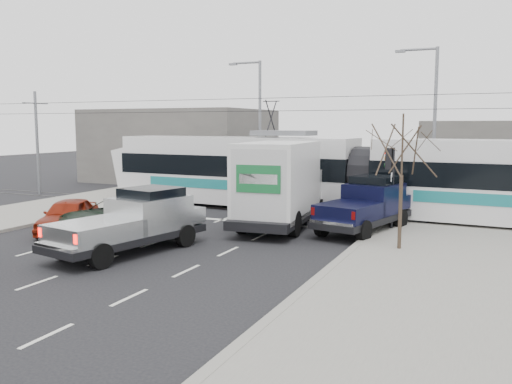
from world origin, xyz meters
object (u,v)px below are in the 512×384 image
at_px(silver_pickup, 136,221).
at_px(green_car, 118,216).
at_px(street_lamp_near, 431,118).
at_px(tram, 364,176).
at_px(box_truck, 282,185).
at_px(navy_pickup, 367,205).
at_px(red_car, 68,215).
at_px(bare_tree, 402,151).
at_px(street_lamp_far, 257,119).
at_px(traffic_signal, 390,170).

xyz_separation_m(silver_pickup, green_car, (-2.62, 2.28, -0.37)).
xyz_separation_m(street_lamp_near, tram, (-2.76, -4.16, -2.97)).
relative_size(box_truck, green_car, 1.43).
relative_size(box_truck, navy_pickup, 1.33).
distance_m(street_lamp_near, red_car, 19.82).
xyz_separation_m(street_lamp_near, red_car, (-13.78, -13.56, -4.36)).
distance_m(bare_tree, silver_pickup, 10.23).
height_order(street_lamp_far, navy_pickup, street_lamp_far).
height_order(street_lamp_far, tram, street_lamp_far).
bearing_deg(traffic_signal, red_car, -154.91).
relative_size(traffic_signal, silver_pickup, 0.54).
relative_size(traffic_signal, street_lamp_far, 0.40).
xyz_separation_m(street_lamp_far, tram, (8.74, -6.16, -2.97)).
bearing_deg(street_lamp_far, tram, -35.18).
bearing_deg(box_truck, red_car, -152.90).
height_order(traffic_signal, green_car, traffic_signal).
xyz_separation_m(bare_tree, red_car, (-14.07, -2.06, -3.04)).
xyz_separation_m(street_lamp_far, silver_pickup, (2.67, -17.33, -3.96)).
bearing_deg(box_truck, bare_tree, -32.25).
bearing_deg(street_lamp_far, street_lamp_near, -9.87).
distance_m(street_lamp_far, green_car, 15.66).
height_order(bare_tree, traffic_signal, bare_tree).
xyz_separation_m(street_lamp_far, red_car, (-2.28, -15.56, -4.36)).
distance_m(traffic_signal, silver_pickup, 11.29).
height_order(box_truck, green_car, box_truck).
height_order(navy_pickup, red_car, navy_pickup).
bearing_deg(bare_tree, traffic_signal, 105.76).
distance_m(tram, red_car, 14.55).
relative_size(street_lamp_far, navy_pickup, 1.47).
bearing_deg(box_truck, navy_pickup, 1.97).
relative_size(box_truck, red_car, 1.85).
bearing_deg(tram, bare_tree, -64.50).
bearing_deg(street_lamp_far, silver_pickup, -81.23).
bearing_deg(street_lamp_near, red_car, -135.46).
xyz_separation_m(traffic_signal, red_car, (-12.94, -6.06, -1.99)).
bearing_deg(bare_tree, street_lamp_near, 91.42).
distance_m(street_lamp_far, silver_pickup, 17.97).
height_order(tram, silver_pickup, tram).
distance_m(bare_tree, red_car, 14.54).
xyz_separation_m(traffic_signal, navy_pickup, (-0.88, -0.47, -1.54)).
bearing_deg(navy_pickup, street_lamp_far, 148.41).
relative_size(tram, box_truck, 3.65).
bearing_deg(navy_pickup, box_truck, -159.07).
xyz_separation_m(bare_tree, street_lamp_far, (-11.79, 13.50, 1.32)).
bearing_deg(box_truck, green_car, -146.66).
distance_m(street_lamp_near, silver_pickup, 18.12).
xyz_separation_m(tram, red_car, (-11.02, -9.40, -1.39)).
bearing_deg(bare_tree, tram, 112.52).
bearing_deg(traffic_signal, street_lamp_far, 138.28).
relative_size(navy_pickup, green_car, 1.07).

